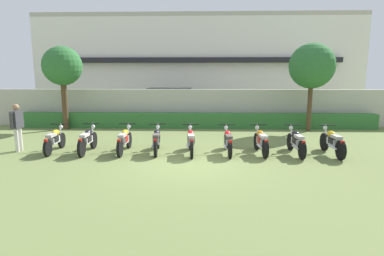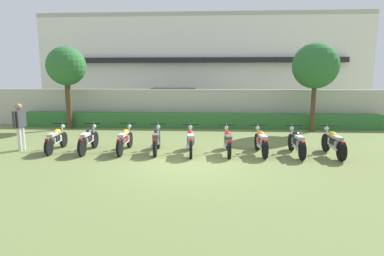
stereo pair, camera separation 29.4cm
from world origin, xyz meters
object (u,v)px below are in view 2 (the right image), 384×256
Objects in this scene: tree_far_side at (316,66)px; motorcycle_in_row_3 at (157,140)px; motorcycle_in_row_0 at (56,139)px; motorcycle_in_row_2 at (125,139)px; motorcycle_in_row_4 at (191,141)px; motorcycle_in_row_7 at (297,142)px; motorcycle_in_row_1 at (88,139)px; motorcycle_in_row_6 at (261,141)px; parked_car at (176,103)px; motorcycle_in_row_8 at (334,143)px; tree_near_inspector at (66,67)px; inspector_person at (20,123)px; motorcycle_in_row_5 at (228,141)px.

tree_far_side is 8.53m from motorcycle_in_row_3.
motorcycle_in_row_0 is (-10.34, -4.56, -2.65)m from tree_far_side.
motorcycle_in_row_4 is at bearing -93.36° from motorcycle_in_row_2.
motorcycle_in_row_3 is 4.79m from motorcycle_in_row_7.
motorcycle_in_row_1 is 1.03× the size of motorcycle_in_row_6.
motorcycle_in_row_7 is (5.11, -9.35, -0.49)m from parked_car.
motorcycle_in_row_3 is 0.94× the size of motorcycle_in_row_8.
tree_near_inspector is 2.41× the size of inspector_person.
tree_near_inspector reaches higher than motorcycle_in_row_8.
motorcycle_in_row_0 is 2.47m from motorcycle_in_row_2.
tree_far_side is at bearing -10.08° from motorcycle_in_row_8.
tree_near_inspector is 2.13× the size of motorcycle_in_row_7.
motorcycle_in_row_1 is at bearing 93.13° from motorcycle_in_row_2.
tree_far_side reaches higher than motorcycle_in_row_8.
parked_car is 2.46× the size of motorcycle_in_row_3.
motorcycle_in_row_1 is at bearing 84.94° from motorcycle_in_row_4.
motorcycle_in_row_8 is (1.20, -0.04, 0.01)m from motorcycle_in_row_7.
parked_car is 9.69m from motorcycle_in_row_5.
motorcycle_in_row_1 is 1.28m from motorcycle_in_row_2.
motorcycle_in_row_3 is (3.61, 0.03, 0.01)m from motorcycle_in_row_0.
parked_car is 2.44× the size of motorcycle_in_row_0.
inspector_person is (-7.41, 0.07, 0.57)m from motorcycle_in_row_5.
motorcycle_in_row_1 is at bearing -103.34° from parked_car.
motorcycle_in_row_7 is at bearing -93.46° from motorcycle_in_row_5.
motorcycle_in_row_1 is 1.02× the size of motorcycle_in_row_3.
motorcycle_in_row_1 is at bearing -96.57° from motorcycle_in_row_0.
motorcycle_in_row_6 is 2.38m from motorcycle_in_row_8.
motorcycle_in_row_0 is 1.02× the size of motorcycle_in_row_6.
parked_car reaches higher than motorcycle_in_row_6.
motorcycle_in_row_2 is 3.61m from motorcycle_in_row_5.
motorcycle_in_row_8 is at bearing -94.62° from motorcycle_in_row_4.
tree_near_inspector is at bearing 56.68° from motorcycle_in_row_5.
motorcycle_in_row_2 is (1.28, 0.08, -0.01)m from motorcycle_in_row_1.
inspector_person is at bearing 89.23° from motorcycle_in_row_2.
tree_far_side is 12.67m from inspector_person.
motorcycle_in_row_0 is at bearing 88.41° from motorcycle_in_row_7.
motorcycle_in_row_7 is at bearing -94.73° from motorcycle_in_row_0.
motorcycle_in_row_1 reaches higher than motorcycle_in_row_2.
motorcycle_in_row_1 is 8.41m from motorcycle_in_row_8.
motorcycle_in_row_2 is at bearing -87.93° from motorcycle_in_row_1.
motorcycle_in_row_3 is at bearing 87.58° from motorcycle_in_row_7.
motorcycle_in_row_5 is at bearing 85.52° from motorcycle_in_row_6.
motorcycle_in_row_8 is (8.41, -0.08, 0.01)m from motorcycle_in_row_1.
motorcycle_in_row_5 is at bearing -0.53° from inspector_person.
motorcycle_in_row_8 reaches higher than motorcycle_in_row_6.
motorcycle_in_row_6 is (-3.12, -4.59, -2.64)m from tree_far_side.
motorcycle_in_row_5 is (6.08, -0.01, 0.00)m from motorcycle_in_row_0.
motorcycle_in_row_7 is at bearing -112.62° from tree_far_side.
motorcycle_in_row_8 is at bearing -23.59° from tree_near_inspector.
motorcycle_in_row_4 is 1.03× the size of motorcycle_in_row_6.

